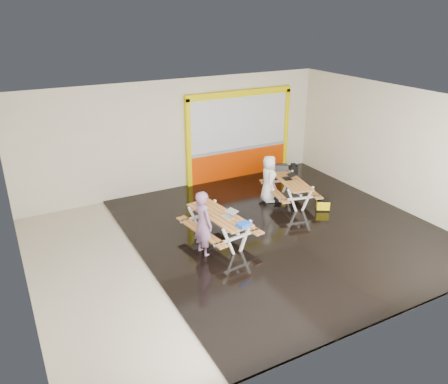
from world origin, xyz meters
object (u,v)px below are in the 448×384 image
laptop_left (229,215)px  picnic_table_right (290,185)px  backpack (293,171)px  dark_case (274,198)px  person_left (203,224)px  laptop_right (289,177)px  fluke_bag (323,205)px  picnic_table_left (219,221)px  blue_pouch (244,225)px  person_right (269,179)px  toolbox (282,168)px

laptop_left → picnic_table_right: bearing=26.2°
backpack → picnic_table_right: bearing=-130.9°
picnic_table_right → dark_case: bearing=147.7°
person_left → backpack: size_ratio=3.47×
laptop_right → backpack: backpack is taller
person_left → fluke_bag: size_ratio=3.62×
picnic_table_left → laptop_right: bearing=22.6°
laptop_left → backpack: size_ratio=0.87×
laptop_left → fluke_bag: bearing=7.3°
picnic_table_right → dark_case: 0.64m
picnic_table_right → laptop_left: size_ratio=5.08×
laptop_right → blue_pouch: laptop_right is taller
person_left → blue_pouch: bearing=-130.8°
picnic_table_left → backpack: size_ratio=4.50×
laptop_left → blue_pouch: size_ratio=1.32×
person_left → laptop_left: 0.75m
person_right → backpack: (1.21, 0.43, -0.10)m
person_left → toolbox: 4.45m
toolbox → backpack: size_ratio=0.96×
laptop_right → blue_pouch: (-2.79, -2.10, 0.03)m
picnic_table_left → fluke_bag: (3.47, 0.18, -0.39)m
person_right → dark_case: size_ratio=3.50×
person_left → person_right: 3.51m
person_left → fluke_bag: person_left is taller
person_left → backpack: (4.22, 2.23, -0.14)m
person_left → blue_pouch: person_left is taller
picnic_table_right → backpack: size_ratio=4.44×
laptop_right → blue_pouch: 3.49m
person_left → laptop_right: 3.93m
person_left → dark_case: (3.20, 1.74, -0.69)m
picnic_table_right → person_right: (-0.58, 0.30, 0.21)m
picnic_table_left → laptop_left: laptop_left is taller
picnic_table_right → blue_pouch: bearing=-144.3°
person_right → fluke_bag: (1.06, -1.27, -0.57)m
person_left → laptop_right: bearing=-74.5°
person_right → laptop_left: bearing=149.0°
laptop_right → backpack: size_ratio=0.84×
picnic_table_right → toolbox: (0.23, 0.79, 0.27)m
picnic_table_left → picnic_table_right: 3.21m
backpack → fluke_bag: 1.77m
blue_pouch → toolbox: 4.12m
person_left → person_right: size_ratio=1.15×
picnic_table_left → dark_case: size_ratio=5.23×
picnic_table_right → dark_case: size_ratio=5.16×
laptop_right → person_right: bearing=160.6°
toolbox → person_right: bearing=-148.5°
picnic_table_left → person_left: (-0.60, -0.35, 0.22)m
picnic_table_left → backpack: bearing=27.4°
laptop_right → backpack: 0.90m
fluke_bag → backpack: bearing=84.9°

